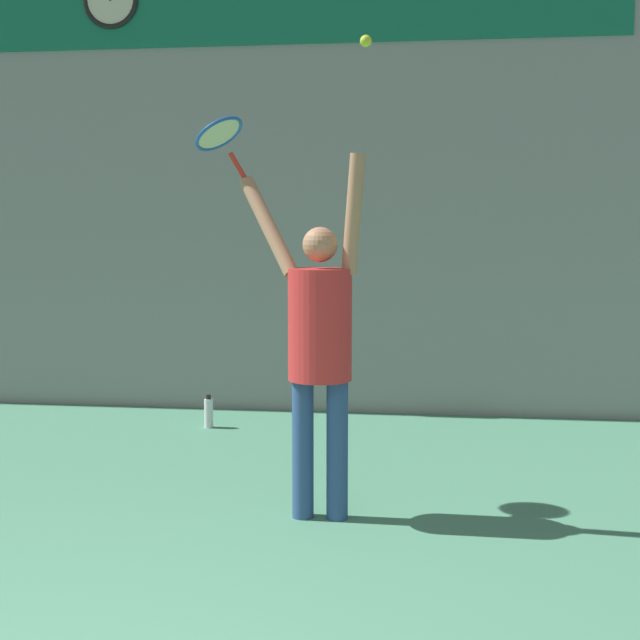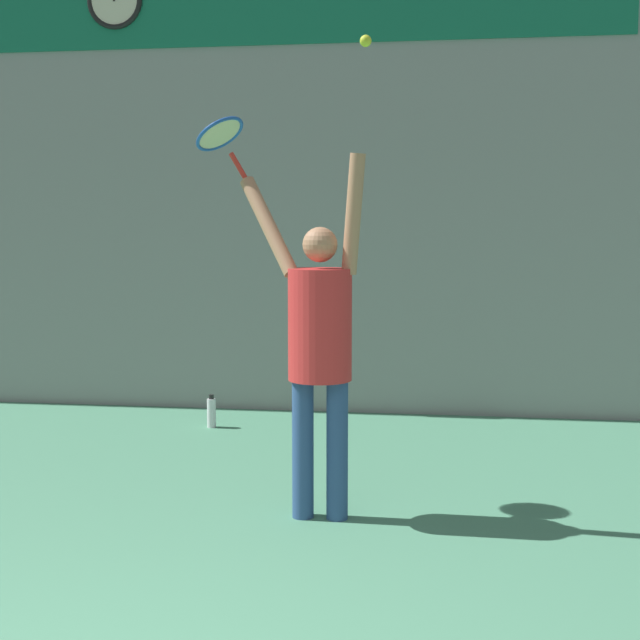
{
  "view_description": "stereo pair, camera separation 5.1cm",
  "coord_description": "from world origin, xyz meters",
  "px_view_note": "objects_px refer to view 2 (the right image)",
  "views": [
    {
      "loc": [
        1.35,
        -2.11,
        1.76
      ],
      "look_at": [
        0.66,
        3.08,
        1.21
      ],
      "focal_mm": 50.0,
      "sensor_mm": 36.0,
      "label": 1
    },
    {
      "loc": [
        1.41,
        -2.1,
        1.76
      ],
      "look_at": [
        0.66,
        3.08,
        1.21
      ],
      "focal_mm": 50.0,
      "sensor_mm": 36.0,
      "label": 2
    }
  ],
  "objects_px": {
    "tennis_racket": "(221,136)",
    "tennis_player": "(319,337)",
    "water_bottle": "(212,412)",
    "scoreboard_clock": "(115,0)",
    "tennis_ball": "(366,41)"
  },
  "relations": [
    {
      "from": "tennis_ball",
      "to": "water_bottle",
      "type": "distance_m",
      "value": 3.88
    },
    {
      "from": "scoreboard_clock",
      "to": "tennis_ball",
      "type": "relative_size",
      "value": 8.1
    },
    {
      "from": "scoreboard_clock",
      "to": "tennis_ball",
      "type": "xyz_separation_m",
      "value": [
        2.65,
        -3.13,
        -1.07
      ]
    },
    {
      "from": "tennis_player",
      "to": "water_bottle",
      "type": "relative_size",
      "value": 7.48
    },
    {
      "from": "tennis_racket",
      "to": "water_bottle",
      "type": "bearing_deg",
      "value": 107.63
    },
    {
      "from": "scoreboard_clock",
      "to": "tennis_player",
      "type": "relative_size",
      "value": 0.25
    },
    {
      "from": "tennis_racket",
      "to": "tennis_ball",
      "type": "bearing_deg",
      "value": -24.65
    },
    {
      "from": "tennis_racket",
      "to": "tennis_player",
      "type": "bearing_deg",
      "value": -27.25
    },
    {
      "from": "tennis_player",
      "to": "tennis_racket",
      "type": "distance_m",
      "value": 1.43
    },
    {
      "from": "tennis_ball",
      "to": "water_bottle",
      "type": "xyz_separation_m",
      "value": [
        -1.56,
        2.36,
        -2.66
      ]
    },
    {
      "from": "tennis_player",
      "to": "water_bottle",
      "type": "height_order",
      "value": "tennis_player"
    },
    {
      "from": "scoreboard_clock",
      "to": "water_bottle",
      "type": "xyz_separation_m",
      "value": [
        1.09,
        -0.77,
        -3.73
      ]
    },
    {
      "from": "tennis_player",
      "to": "tennis_racket",
      "type": "height_order",
      "value": "tennis_racket"
    },
    {
      "from": "tennis_racket",
      "to": "water_bottle",
      "type": "distance_m",
      "value": 2.97
    },
    {
      "from": "tennis_racket",
      "to": "water_bottle",
      "type": "xyz_separation_m",
      "value": [
        -0.61,
        1.92,
        -2.19
      ]
    }
  ]
}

